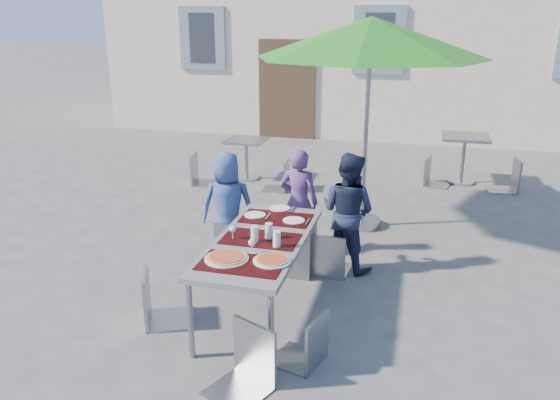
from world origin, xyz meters
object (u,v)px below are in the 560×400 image
(dining_table, at_px, (260,244))
(cafe_table_1, at_px, (464,149))
(chair_4, at_px, (307,311))
(pizza_near_right, at_px, (272,260))
(chair_2, at_px, (329,228))
(chair_1, at_px, (292,224))
(bg_chair_l_0, at_px, (199,151))
(chair_3, at_px, (155,267))
(bg_chair_r_1, at_px, (512,155))
(chair_5, at_px, (245,323))
(child_0, at_px, (228,206))
(child_2, at_px, (348,212))
(bg_chair_r_0, at_px, (281,159))
(bg_chair_l_1, at_px, (434,155))
(cafe_table_0, at_px, (246,153))
(patio_umbrella, at_px, (371,39))
(child_1, at_px, (299,202))
(chair_0, at_px, (233,218))
(pizza_near_left, at_px, (227,258))

(dining_table, height_order, cafe_table_1, cafe_table_1)
(chair_4, bearing_deg, pizza_near_right, 144.57)
(dining_table, relative_size, chair_2, 1.98)
(chair_1, xyz_separation_m, chair_2, (0.39, 0.10, -0.05))
(chair_1, relative_size, bg_chair_l_0, 1.04)
(chair_3, bearing_deg, bg_chair_r_1, 54.35)
(cafe_table_1, bearing_deg, chair_3, -118.78)
(chair_5, bearing_deg, bg_chair_l_0, 116.34)
(child_0, distance_m, chair_4, 2.26)
(child_2, relative_size, bg_chair_r_0, 1.48)
(bg_chair_l_1, bearing_deg, cafe_table_0, -171.74)
(dining_table, relative_size, patio_umbrella, 0.64)
(bg_chair_l_0, bearing_deg, bg_chair_l_1, 14.04)
(chair_1, bearing_deg, child_1, 96.45)
(chair_0, bearing_deg, pizza_near_right, -59.36)
(child_2, height_order, chair_0, child_2)
(chair_5, bearing_deg, chair_2, 82.36)
(child_1, bearing_deg, chair_2, 135.06)
(child_0, xyz_separation_m, child_1, (0.76, 0.34, 0.01))
(chair_3, distance_m, chair_4, 1.49)
(patio_umbrella, bearing_deg, cafe_table_1, 60.01)
(chair_4, bearing_deg, chair_1, 107.88)
(chair_2, height_order, bg_chair_l_0, bg_chair_l_0)
(child_1, height_order, cafe_table_0, child_1)
(pizza_near_right, relative_size, bg_chair_r_1, 0.32)
(dining_table, height_order, cafe_table_0, dining_table)
(child_2, xyz_separation_m, cafe_table_1, (1.42, 3.74, -0.08))
(cafe_table_0, bearing_deg, chair_5, -71.94)
(pizza_near_left, height_order, bg_chair_l_1, bg_chair_l_1)
(child_0, xyz_separation_m, chair_1, (0.83, -0.28, -0.03))
(pizza_near_right, height_order, bg_chair_l_0, bg_chair_l_0)
(child_0, relative_size, cafe_table_0, 1.80)
(cafe_table_0, bearing_deg, bg_chair_r_1, 5.62)
(patio_umbrella, bearing_deg, bg_chair_l_0, 156.37)
(cafe_table_0, relative_size, cafe_table_1, 0.85)
(chair_0, height_order, cafe_table_1, chair_0)
(cafe_table_0, bearing_deg, cafe_table_1, 10.64)
(bg_chair_r_1, bearing_deg, bg_chair_r_0, -165.89)
(pizza_near_right, bearing_deg, chair_3, 178.44)
(chair_5, relative_size, cafe_table_1, 1.16)
(chair_2, bearing_deg, bg_chair_l_1, 73.59)
(pizza_near_right, distance_m, bg_chair_l_1, 5.32)
(dining_table, xyz_separation_m, pizza_near_right, (0.24, -0.45, 0.07))
(bg_chair_l_1, bearing_deg, chair_4, -100.43)
(chair_0, height_order, chair_4, chair_0)
(bg_chair_r_0, bearing_deg, dining_table, -78.08)
(pizza_near_left, bearing_deg, bg_chair_l_0, 115.68)
(child_1, distance_m, bg_chair_r_0, 2.46)
(child_2, distance_m, chair_2, 0.31)
(child_2, relative_size, chair_2, 1.42)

